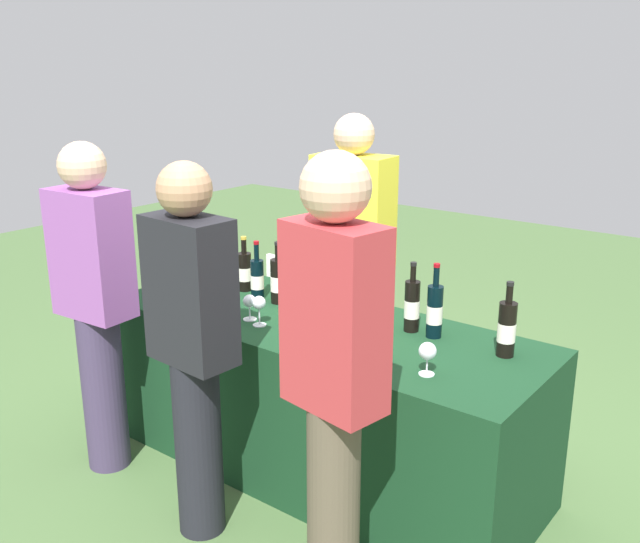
{
  "coord_description": "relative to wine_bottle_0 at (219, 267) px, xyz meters",
  "views": [
    {
      "loc": [
        1.91,
        -2.49,
        1.96
      ],
      "look_at": [
        0.0,
        0.0,
        1.02
      ],
      "focal_mm": 39.85,
      "sensor_mm": 36.0,
      "label": 1
    }
  ],
  "objects": [
    {
      "name": "menu_board",
      "position": [
        -0.06,
        0.8,
        -0.52
      ],
      "size": [
        0.63,
        0.07,
        0.71
      ],
      "primitive_type": "cube",
      "rotation": [
        0.0,
        0.0,
        -0.06
      ],
      "color": "white",
      "rests_on": "ground_plane"
    },
    {
      "name": "wine_bottle_4",
      "position": [
        1.17,
        0.05,
        0.01
      ],
      "size": [
        0.07,
        0.07,
        0.32
      ],
      "color": "black",
      "rests_on": "tasting_table"
    },
    {
      "name": "server_pouring",
      "position": [
        0.47,
        0.6,
        0.03
      ],
      "size": [
        0.45,
        0.27,
        1.69
      ],
      "rotation": [
        0.0,
        0.0,
        3.23
      ],
      "color": "black",
      "rests_on": "ground_plane"
    },
    {
      "name": "wine_glass_2",
      "position": [
        0.58,
        -0.32,
        -0.0
      ],
      "size": [
        0.06,
        0.06,
        0.14
      ],
      "color": "silver",
      "rests_on": "tasting_table"
    },
    {
      "name": "wine_glass_0",
      "position": [
        0.17,
        -0.19,
        -0.01
      ],
      "size": [
        0.07,
        0.07,
        0.14
      ],
      "color": "silver",
      "rests_on": "tasting_table"
    },
    {
      "name": "wine_bottle_0",
      "position": [
        0.0,
        0.0,
        0.0
      ],
      "size": [
        0.08,
        0.08,
        0.3
      ],
      "color": "black",
      "rests_on": "tasting_table"
    },
    {
      "name": "ground_plane",
      "position": [
        0.78,
        -0.12,
        -0.88
      ],
      "size": [
        12.0,
        12.0,
        0.0
      ],
      "primitive_type": "plane",
      "color": "#476638"
    },
    {
      "name": "guest_1",
      "position": [
        0.66,
        -0.81,
        -0.0
      ],
      "size": [
        0.37,
        0.22,
        1.6
      ],
      "rotation": [
        0.0,
        0.0,
        -0.06
      ],
      "color": "black",
      "rests_on": "ground_plane"
    },
    {
      "name": "wine_bottle_1",
      "position": [
        0.16,
        0.03,
        -0.0
      ],
      "size": [
        0.07,
        0.07,
        0.3
      ],
      "color": "black",
      "rests_on": "tasting_table"
    },
    {
      "name": "tasting_table",
      "position": [
        0.78,
        -0.12,
        -0.49
      ],
      "size": [
        2.16,
        0.8,
        0.77
      ],
      "primitive_type": "cube",
      "color": "#14381E",
      "rests_on": "ground_plane"
    },
    {
      "name": "wine_bottle_3",
      "position": [
        0.44,
        -0.02,
        0.01
      ],
      "size": [
        0.08,
        0.08,
        0.32
      ],
      "color": "black",
      "rests_on": "tasting_table"
    },
    {
      "name": "guest_2",
      "position": [
        1.41,
        -0.86,
        0.07
      ],
      "size": [
        0.37,
        0.24,
        1.7
      ],
      "rotation": [
        0.0,
        0.0,
        -0.16
      ],
      "color": "brown",
      "rests_on": "ground_plane"
    },
    {
      "name": "wine_bottle_6",
      "position": [
        1.63,
        0.04,
        0.01
      ],
      "size": [
        0.08,
        0.08,
        0.32
      ],
      "color": "black",
      "rests_on": "tasting_table"
    },
    {
      "name": "wine_glass_5",
      "position": [
        1.46,
        -0.32,
        -0.01
      ],
      "size": [
        0.07,
        0.07,
        0.14
      ],
      "color": "silver",
      "rests_on": "tasting_table"
    },
    {
      "name": "wine_glass_3",
      "position": [
        1.09,
        -0.23,
        -0.02
      ],
      "size": [
        0.07,
        0.07,
        0.13
      ],
      "color": "silver",
      "rests_on": "tasting_table"
    },
    {
      "name": "wine_bottle_5",
      "position": [
        1.29,
        0.05,
        0.02
      ],
      "size": [
        0.07,
        0.07,
        0.34
      ],
      "color": "black",
      "rests_on": "tasting_table"
    },
    {
      "name": "guest_0",
      "position": [
        -0.09,
        -0.74,
        0.0
      ],
      "size": [
        0.39,
        0.23,
        1.62
      ],
      "rotation": [
        0.0,
        0.0,
        0.06
      ],
      "color": "#3F3351",
      "rests_on": "ground_plane"
    },
    {
      "name": "wine_bottle_2",
      "position": [
        0.31,
        -0.04,
        0.0
      ],
      "size": [
        0.07,
        0.07,
        0.31
      ],
      "color": "black",
      "rests_on": "tasting_table"
    },
    {
      "name": "wine_glass_1",
      "position": [
        0.49,
        -0.29,
        -0.02
      ],
      "size": [
        0.07,
        0.07,
        0.12
      ],
      "color": "silver",
      "rests_on": "tasting_table"
    },
    {
      "name": "wine_glass_4",
      "position": [
        1.22,
        -0.32,
        -0.01
      ],
      "size": [
        0.06,
        0.06,
        0.14
      ],
      "color": "silver",
      "rests_on": "tasting_table"
    }
  ]
}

